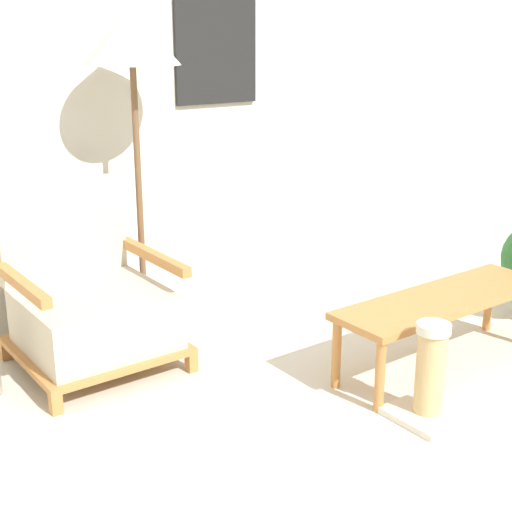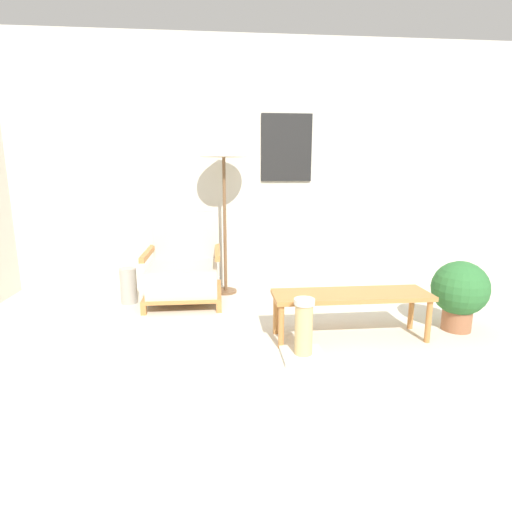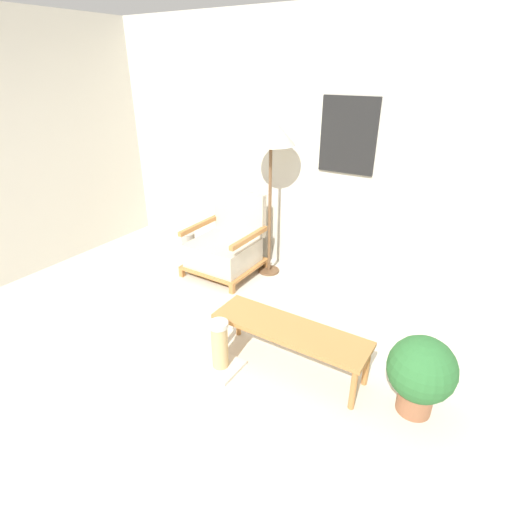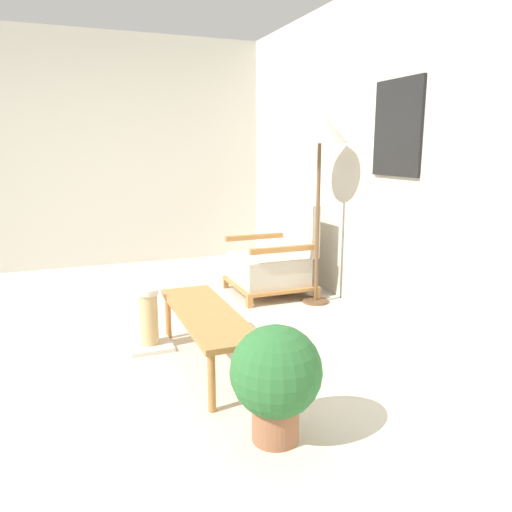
% 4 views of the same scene
% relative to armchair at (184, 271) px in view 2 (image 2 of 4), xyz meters
% --- Properties ---
extents(ground_plane, '(14.00, 14.00, 0.00)m').
position_rel_armchair_xyz_m(ground_plane, '(0.76, -1.71, -0.31)').
color(ground_plane, beige).
extents(wall_back, '(8.00, 0.09, 2.70)m').
position_rel_armchair_xyz_m(wall_back, '(0.76, 0.57, 1.04)').
color(wall_back, beige).
rests_on(wall_back, ground_plane).
extents(armchair, '(0.74, 0.73, 0.89)m').
position_rel_armchair_xyz_m(armchair, '(0.00, 0.00, 0.00)').
color(armchair, '#B2753D').
rests_on(armchair, ground_plane).
extents(floor_lamp, '(0.50, 0.50, 1.72)m').
position_rel_armchair_xyz_m(floor_lamp, '(0.42, 0.24, 1.22)').
color(floor_lamp, brown).
rests_on(floor_lamp, ground_plane).
extents(coffee_table, '(1.23, 0.36, 0.37)m').
position_rel_armchair_xyz_m(coffee_table, '(1.38, -1.06, 0.02)').
color(coffee_table, '#B2753D').
rests_on(coffee_table, ground_plane).
extents(vase, '(0.16, 0.16, 0.36)m').
position_rel_armchair_xyz_m(vase, '(-0.55, -0.02, -0.13)').
color(vase, '#9E998E').
rests_on(vase, ground_plane).
extents(potted_plant, '(0.45, 0.45, 0.59)m').
position_rel_armchair_xyz_m(potted_plant, '(2.32, -0.99, 0.03)').
color(potted_plant, '#935B3D').
rests_on(potted_plant, ground_plane).
extents(scratching_post, '(0.30, 0.30, 0.44)m').
position_rel_armchair_xyz_m(scratching_post, '(0.94, -1.37, -0.13)').
color(scratching_post, beige).
rests_on(scratching_post, ground_plane).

